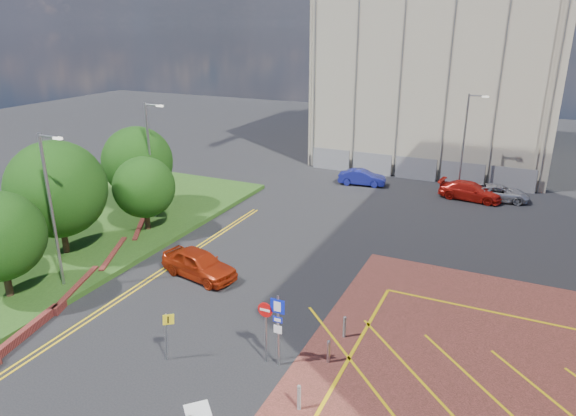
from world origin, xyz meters
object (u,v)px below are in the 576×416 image
Objects in this scene: warning_sign at (167,331)px; car_blue_back at (362,177)px; tree_c at (144,187)px; tree_d at (138,161)px; lamp_left_near at (52,206)px; sign_cluster at (273,323)px; lamp_left_far at (151,157)px; car_red_left at (199,264)px; lamp_back at (465,140)px; car_silver_back at (499,193)px; car_red_back at (470,191)px; tree_b at (57,189)px.

car_blue_back is (-0.11, 27.08, -0.77)m from warning_sign.
tree_d reaches higher than tree_c.
lamp_left_near reaches higher than sign_cluster.
car_red_left is at bearing -37.52° from lamp_left_far.
lamp_back reaches higher than car_silver_back.
tree_d reaches higher than sign_cluster.
lamp_left_far is at bearing 115.40° from car_silver_back.
lamp_back is at bearing 82.03° from sign_cluster.
car_red_back is 2.19m from car_silver_back.
tree_c is at bearing 136.98° from car_red_back.
tree_c is 1.09× the size of car_silver_back.
car_blue_back is 0.89× the size of car_silver_back.
lamp_left_far is 24.50m from car_red_back.
lamp_back is 27.38m from sign_cluster.
tree_d is 25.47m from lamp_back.
tree_b reaches higher than car_red_left.
tree_b is 29.81m from car_red_back.
car_red_back reaches higher than car_blue_back.
sign_cluster is at bearing 155.86° from car_silver_back.
tree_d is (-3.00, 3.00, 0.68)m from tree_c.
lamp_left_far is 1.65× the size of car_red_back.
car_red_left is 25.06m from car_silver_back.
car_red_back is at bearing -19.00° from car_red_left.
lamp_back reaches higher than car_red_left.
car_silver_back is at bearing -65.64° from car_red_back.
tree_c is 2.65m from lamp_left_far.
lamp_back is (17.58, 18.00, 1.17)m from tree_c.
car_red_left is at bearing -29.83° from tree_c.
tree_b is 24.68m from car_blue_back.
car_silver_back is at bearing 51.83° from lamp_left_near.
tree_d is at bearing 133.16° from warning_sign.
tree_c is at bearing 140.72° from car_blue_back.
lamp_left_near reaches higher than car_blue_back.
car_red_left is (9.66, -6.82, -3.09)m from tree_d.
car_red_back is at bearing 31.51° from tree_d.
car_red_left is at bearing 162.72° from car_blue_back.
lamp_left_far is at bearing 131.97° from car_red_back.
car_silver_back is (2.08, 0.69, -0.08)m from car_red_back.
car_blue_back is at bearing 70.62° from lamp_left_near.
warning_sign is at bearing -25.55° from tree_b.
tree_d is 2.71× the size of warning_sign.
tree_d reaches higher than car_red_back.
tree_d is 18.76m from car_blue_back.
warning_sign is at bearing -105.23° from lamp_back.
sign_cluster is 0.80× the size of car_blue_back.
lamp_back is at bearing 40.86° from lamp_left_far.
lamp_back is (20.58, 15.00, 0.49)m from tree_d.
car_red_left is (-10.92, -21.82, -3.58)m from lamp_back.
lamp_left_near is 10.20m from lamp_left_far.
lamp_left_far reaches higher than car_red_left.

